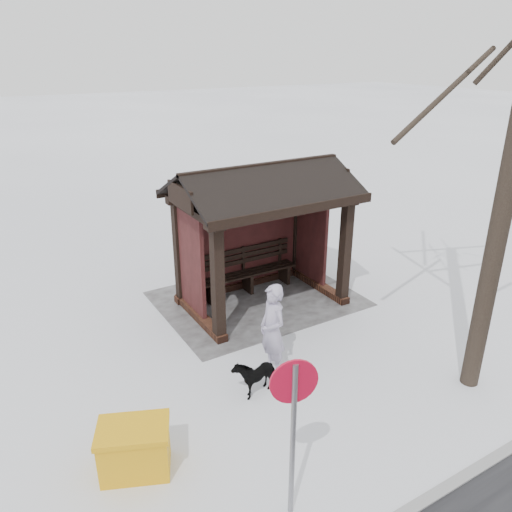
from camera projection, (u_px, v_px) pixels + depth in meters
The scene contains 8 objects.
ground at pixel (262, 303), 10.98m from camera, with size 120.00×120.00×0.00m, color white.
kerb at pixel (478, 469), 6.61m from camera, with size 120.00×0.15×0.06m, color gray.
trampled_patch at pixel (257, 299), 11.13m from camera, with size 4.20×3.20×0.02m, color gray.
bus_shelter at pixel (258, 206), 10.28m from camera, with size 3.60×2.40×3.09m.
pedestrian at pixel (272, 330), 8.31m from camera, with size 0.60×0.39×1.64m, color #ABA1BD.
dog at pixel (255, 374), 8.03m from camera, with size 0.35×0.76×0.64m, color black.
grit_bin at pixel (135, 449), 6.47m from camera, with size 1.09×0.94×0.71m.
road_sign at pixel (293, 405), 5.44m from camera, with size 0.53×0.19×2.15m.
Camera 1 is at (5.10, 8.31, 5.15)m, focal length 35.00 mm.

